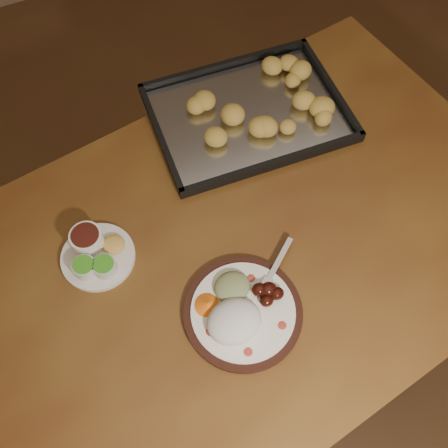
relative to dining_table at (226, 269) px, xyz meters
name	(u,v)px	position (x,y,z in m)	size (l,w,h in m)	color
ground	(282,284)	(0.28, 0.10, -0.65)	(4.00, 4.00, 0.00)	brown
dining_table	(226,269)	(0.00, 0.00, 0.00)	(1.62, 1.12, 0.75)	brown
dinner_plate	(240,311)	(-0.03, -0.15, 0.12)	(0.30, 0.26, 0.06)	black
condiment_saucer	(95,253)	(-0.27, 0.11, 0.12)	(0.17, 0.17, 0.06)	silver
baking_tray	(248,112)	(0.22, 0.34, 0.11)	(0.52, 0.40, 0.05)	black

